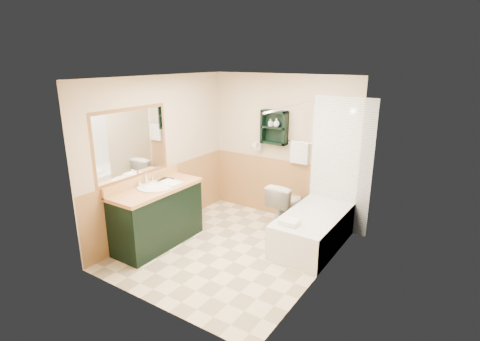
# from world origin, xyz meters

# --- Properties ---
(floor) EXTENTS (3.00, 3.00, 0.00)m
(floor) POSITION_xyz_m (0.00, 0.00, 0.00)
(floor) COLOR beige
(floor) RESTS_ON ground
(back_wall) EXTENTS (2.60, 0.04, 2.40)m
(back_wall) POSITION_xyz_m (0.00, 1.52, 1.20)
(back_wall) COLOR beige
(back_wall) RESTS_ON ground
(left_wall) EXTENTS (0.04, 3.00, 2.40)m
(left_wall) POSITION_xyz_m (-1.32, 0.00, 1.20)
(left_wall) COLOR beige
(left_wall) RESTS_ON ground
(right_wall) EXTENTS (0.04, 3.00, 2.40)m
(right_wall) POSITION_xyz_m (1.32, 0.00, 1.20)
(right_wall) COLOR beige
(right_wall) RESTS_ON ground
(ceiling) EXTENTS (2.60, 3.00, 0.04)m
(ceiling) POSITION_xyz_m (0.00, 0.00, 2.42)
(ceiling) COLOR white
(ceiling) RESTS_ON back_wall
(wainscot_left) EXTENTS (2.98, 2.98, 1.00)m
(wainscot_left) POSITION_xyz_m (-1.29, 0.00, 0.50)
(wainscot_left) COLOR tan
(wainscot_left) RESTS_ON left_wall
(wainscot_back) EXTENTS (2.58, 2.58, 1.00)m
(wainscot_back) POSITION_xyz_m (0.00, 1.49, 0.50)
(wainscot_back) COLOR tan
(wainscot_back) RESTS_ON back_wall
(mirror_frame) EXTENTS (1.30, 1.30, 1.00)m
(mirror_frame) POSITION_xyz_m (-1.27, -0.55, 1.50)
(mirror_frame) COLOR brown
(mirror_frame) RESTS_ON left_wall
(mirror_glass) EXTENTS (1.20, 1.20, 0.90)m
(mirror_glass) POSITION_xyz_m (-1.27, -0.55, 1.50)
(mirror_glass) COLOR white
(mirror_glass) RESTS_ON left_wall
(tile_right) EXTENTS (1.50, 1.50, 2.10)m
(tile_right) POSITION_xyz_m (1.28, 0.75, 1.05)
(tile_right) COLOR white
(tile_right) RESTS_ON right_wall
(tile_back) EXTENTS (0.95, 0.95, 2.10)m
(tile_back) POSITION_xyz_m (1.03, 1.48, 1.05)
(tile_back) COLOR white
(tile_back) RESTS_ON back_wall
(tile_accent) EXTENTS (1.50, 1.50, 0.10)m
(tile_accent) POSITION_xyz_m (1.27, 0.75, 1.90)
(tile_accent) COLOR #164D2B
(tile_accent) RESTS_ON right_wall
(wall_shelf) EXTENTS (0.45, 0.15, 0.55)m
(wall_shelf) POSITION_xyz_m (-0.10, 1.41, 1.55)
(wall_shelf) COLOR black
(wall_shelf) RESTS_ON back_wall
(hair_dryer) EXTENTS (0.10, 0.24, 0.18)m
(hair_dryer) POSITION_xyz_m (-0.40, 1.43, 1.20)
(hair_dryer) COLOR silver
(hair_dryer) RESTS_ON back_wall
(towel_bar) EXTENTS (0.40, 0.06, 0.40)m
(towel_bar) POSITION_xyz_m (0.35, 1.45, 1.35)
(towel_bar) COLOR white
(towel_bar) RESTS_ON back_wall
(curtain_rod) EXTENTS (0.03, 1.60, 0.03)m
(curtain_rod) POSITION_xyz_m (0.53, 0.75, 2.00)
(curtain_rod) COLOR silver
(curtain_rod) RESTS_ON back_wall
(shower_curtain) EXTENTS (1.05, 1.05, 1.70)m
(shower_curtain) POSITION_xyz_m (0.53, 0.92, 1.15)
(shower_curtain) COLOR beige
(shower_curtain) RESTS_ON curtain_rod
(vanity) EXTENTS (0.59, 1.39, 0.88)m
(vanity) POSITION_xyz_m (-0.99, -0.42, 0.44)
(vanity) COLOR black
(vanity) RESTS_ON ground
(bathtub) EXTENTS (0.75, 1.50, 0.50)m
(bathtub) POSITION_xyz_m (0.93, 0.77, 0.25)
(bathtub) COLOR silver
(bathtub) RESTS_ON ground
(toilet) EXTENTS (0.45, 0.76, 0.72)m
(toilet) POSITION_xyz_m (0.28, 1.18, 0.36)
(toilet) COLOR silver
(toilet) RESTS_ON ground
(counter_towel) EXTENTS (0.30, 0.23, 0.04)m
(counter_towel) POSITION_xyz_m (-0.89, -0.23, 0.90)
(counter_towel) COLOR white
(counter_towel) RESTS_ON vanity
(vanity_book) EXTENTS (0.17, 0.07, 0.24)m
(vanity_book) POSITION_xyz_m (-1.16, -0.18, 1.00)
(vanity_book) COLOR black
(vanity_book) RESTS_ON vanity
(tub_towel) EXTENTS (0.24, 0.20, 0.07)m
(tub_towel) POSITION_xyz_m (0.79, 0.24, 0.53)
(tub_towel) COLOR white
(tub_towel) RESTS_ON bathtub
(soap_bottle_a) EXTENTS (0.10, 0.13, 0.05)m
(soap_bottle_a) POSITION_xyz_m (-0.17, 1.40, 1.59)
(soap_bottle_a) COLOR silver
(soap_bottle_a) RESTS_ON wall_shelf
(soap_bottle_b) EXTENTS (0.14, 0.16, 0.10)m
(soap_bottle_b) POSITION_xyz_m (-0.06, 1.40, 1.62)
(soap_bottle_b) COLOR silver
(soap_bottle_b) RESTS_ON wall_shelf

